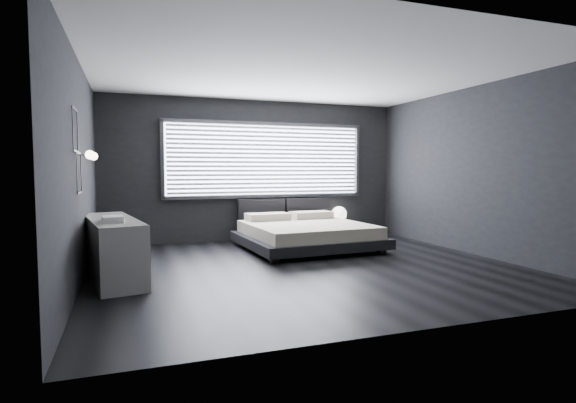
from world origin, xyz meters
name	(u,v)px	position (x,y,z in m)	size (l,w,h in m)	color
room	(308,171)	(0.00, 0.00, 1.40)	(6.04, 6.00, 2.80)	black
window	(267,160)	(0.20, 2.70, 1.61)	(4.14, 0.09, 1.52)	white
headboard	(285,211)	(0.56, 2.64, 0.57)	(1.96, 0.16, 0.52)	black
sconce_near	(90,155)	(-2.88, 0.05, 1.60)	(0.18, 0.11, 0.11)	silver
sconce_far	(93,156)	(-2.88, 0.65, 1.60)	(0.18, 0.11, 0.11)	silver
wall_art_upper	(75,130)	(-2.98, -0.55, 1.85)	(0.01, 0.48, 0.48)	#47474C
wall_art_lower	(79,173)	(-2.98, -0.30, 1.38)	(0.01, 0.48, 0.48)	#47474C
bed	(306,233)	(0.56, 1.44, 0.27)	(2.39, 2.29, 0.59)	black
nightstand	(339,229)	(1.71, 2.50, 0.16)	(0.55, 0.46, 0.32)	silver
orb_lamp	(339,214)	(1.73, 2.52, 0.48)	(0.32, 0.32, 0.32)	white
dresser	(113,248)	(-2.65, 0.21, 0.39)	(0.87, 2.02, 0.78)	silver
book_stack	(112,219)	(-2.63, -0.21, 0.82)	(0.28, 0.38, 0.08)	silver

